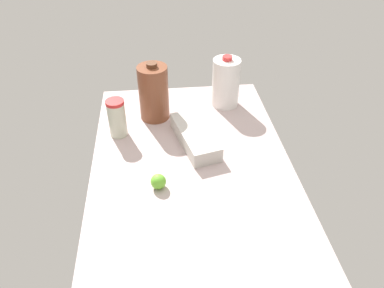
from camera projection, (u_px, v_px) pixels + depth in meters
countertop at (192, 168)px, 143.37cm from camera, size 120.00×76.00×3.00cm
egg_carton at (195, 137)px, 151.41cm from camera, size 32.20×18.53×6.32cm
tumbler_cup at (117, 118)px, 153.10cm from camera, size 7.51×7.51×16.40cm
chocolate_milk_jug at (154, 93)px, 161.33cm from camera, size 12.91×12.91×26.18cm
milk_jug at (226, 83)px, 170.57cm from camera, size 12.47×12.47×24.22cm
lime_loose at (158, 181)px, 131.15cm from camera, size 5.49×5.49×5.49cm
lemon_far_back at (154, 89)px, 180.86cm from camera, size 7.52×7.52×7.52cm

